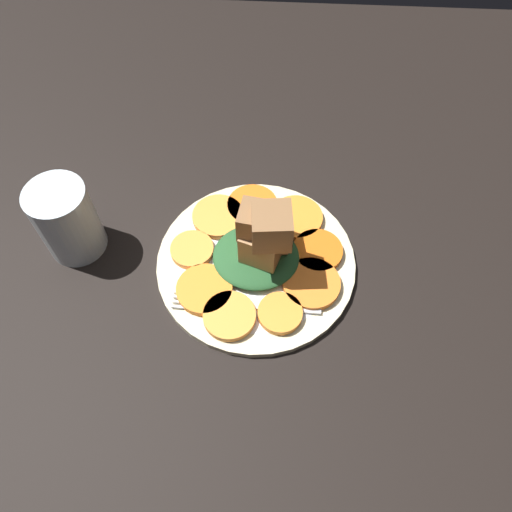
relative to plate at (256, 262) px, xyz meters
The scene contains 14 objects.
table_slab 1.52cm from the plate, ahead, with size 120.00×120.00×2.00cm, color black.
plate is the anchor object (origin of this frame).
carrot_slice_0 8.11cm from the plate, 11.23° to the left, with size 6.45×6.45×0.91cm, color #D66114.
carrot_slice_1 8.51cm from the plate, 53.22° to the left, with size 7.07×7.07×0.91cm, color orange.
carrot_slice_2 8.58cm from the plate, 96.68° to the left, with size 6.90×6.90×0.91cm, color orange.
carrot_slice_3 8.46cm from the plate, 130.91° to the left, with size 6.97×6.97×0.91cm, color orange.
carrot_slice_4 8.45cm from the plate, behind, with size 5.60×5.60×0.91cm, color orange.
carrot_slice_5 7.87cm from the plate, 141.31° to the right, with size 6.95×6.95×0.91cm, color orange.
carrot_slice_6 8.76cm from the plate, 107.97° to the right, with size 6.37×6.37×0.91cm, color orange.
carrot_slice_7 8.34cm from the plate, 66.21° to the right, with size 5.42×5.42×0.91cm, color orange.
carrot_slice_8 7.90cm from the plate, 24.99° to the right, with size 7.20×7.20×0.91cm, color orange.
center_pile 4.75cm from the plate, 23.42° to the left, with size 11.05×9.95×10.84cm.
fork 6.70cm from the plate, 100.62° to the right, with size 18.12×2.45×0.40cm.
water_glass 24.39cm from the plate, behind, with size 7.49×7.49×10.55cm.
Camera 1 is at (1.99, -33.68, 57.73)cm, focal length 35.00 mm.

